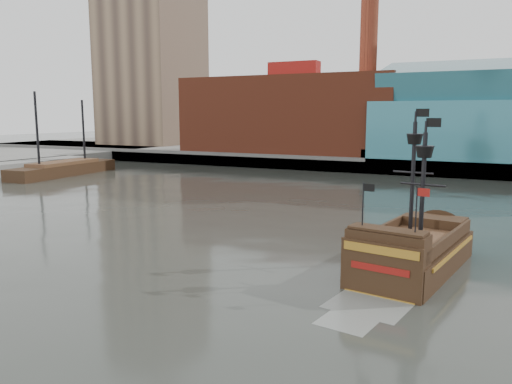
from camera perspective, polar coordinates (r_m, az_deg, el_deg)
The scene contains 6 objects.
ground at distance 27.68m, azimuth -9.43°, elevation -12.26°, with size 400.00×400.00×0.00m, color #292C26.
promenade_far at distance 114.28m, azimuth 18.39°, elevation 3.96°, with size 220.00×60.00×2.00m, color slate.
seawall at distance 85.23m, azimuth 15.68°, elevation 2.76°, with size 220.00×1.00×2.60m, color #4C4C49.
skyline at distance 106.96m, azimuth 21.34°, elevation 16.17°, with size 149.00×45.00×62.00m.
pirate_ship at distance 33.54m, azimuth 17.45°, elevation -6.97°, with size 6.64×15.25×11.03m.
docked_vessel at distance 87.48m, azimuth -21.10°, elevation 2.37°, with size 6.15×20.79×13.94m.
Camera 1 is at (15.16, -20.92, 9.94)m, focal length 35.00 mm.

